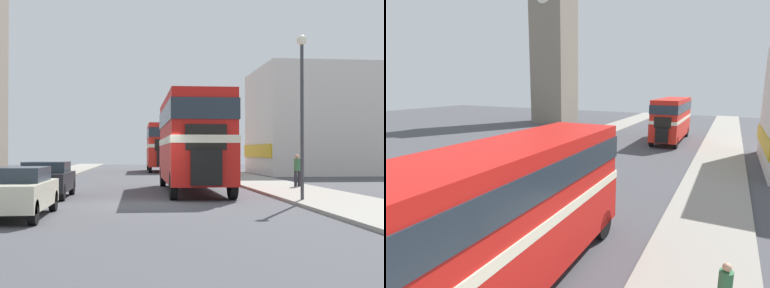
% 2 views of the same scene
% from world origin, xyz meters
% --- Properties ---
extents(double_decker_bus, '(2.56, 10.13, 4.20)m').
position_xyz_m(double_decker_bus, '(2.17, 5.67, 2.51)').
color(double_decker_bus, red).
rests_on(double_decker_bus, ground_plane).
extents(bus_distant, '(2.52, 9.23, 4.33)m').
position_xyz_m(bus_distant, '(1.93, 31.17, 2.57)').
color(bus_distant, red).
rests_on(bus_distant, ground_plane).
extents(church_tower, '(5.54, 5.54, 33.11)m').
position_xyz_m(church_tower, '(-17.11, 39.69, 16.93)').
color(church_tower, gray).
rests_on(church_tower, ground_plane).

